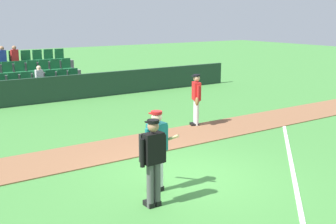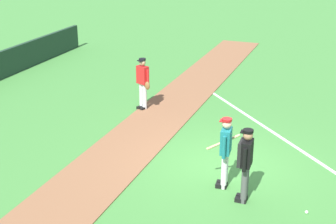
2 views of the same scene
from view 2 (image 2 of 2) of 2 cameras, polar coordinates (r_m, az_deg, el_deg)
The scene contains 7 objects.
ground_plane at distance 12.83m, azimuth 6.54°, elevation -6.36°, with size 80.00×80.00×0.00m, color #42843A.
infield_dirt_path at distance 13.71m, azimuth -5.03°, elevation -4.33°, with size 28.00×1.91×0.03m, color brown.
foul_line_chalk at distance 15.41m, azimuth 11.23°, elevation -1.74°, with size 12.00×0.10×0.01m, color white.
batter_teal_jersey at distance 11.49m, azimuth 6.70°, elevation -4.41°, with size 0.71×0.76×1.76m.
umpire_home_plate at distance 10.96m, azimuth 8.99°, elevation -5.68°, with size 0.59×0.31×1.76m.
runner_red_jersey at distance 16.29m, azimuth -2.94°, elevation 3.52°, with size 0.42×0.62×1.76m.
baseball at distance 11.26m, azimuth 15.83°, elevation -11.15°, with size 0.07×0.07×0.07m, color white.
Camera 2 is at (-11.06, -2.72, 5.91)m, focal length 52.37 mm.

